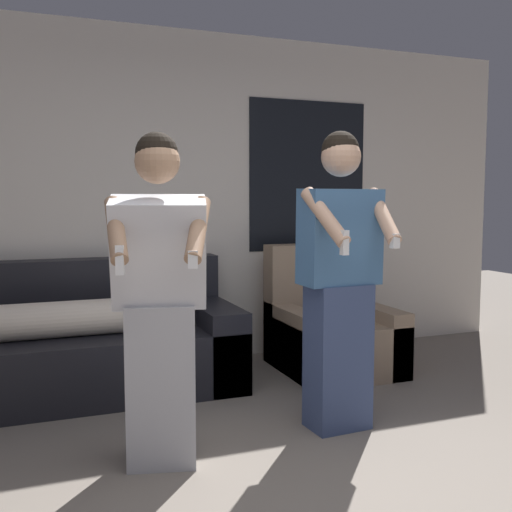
{
  "coord_description": "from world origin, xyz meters",
  "views": [
    {
      "loc": [
        -1.14,
        -1.87,
        1.36
      ],
      "look_at": [
        0.01,
        1.11,
        1.05
      ],
      "focal_mm": 42.0,
      "sensor_mm": 36.0,
      "label": 1
    }
  ],
  "objects": [
    {
      "name": "wall_back",
      "position": [
        0.02,
        2.94,
        1.35
      ],
      "size": [
        6.31,
        0.07,
        2.7
      ],
      "color": "silver",
      "rests_on": "ground_plane"
    },
    {
      "name": "couch",
      "position": [
        -0.8,
        2.42,
        0.31
      ],
      "size": [
        2.17,
        0.98,
        0.9
      ],
      "color": "black",
      "rests_on": "ground_plane"
    },
    {
      "name": "armchair",
      "position": [
        1.1,
        2.28,
        0.3
      ],
      "size": [
        0.83,
        0.93,
        0.98
      ],
      "color": "#937A60",
      "rests_on": "ground_plane"
    },
    {
      "name": "person_left",
      "position": [
        -0.53,
        1.04,
        0.84
      ],
      "size": [
        0.53,
        0.59,
        1.67
      ],
      "color": "#B2B2B7",
      "rests_on": "ground_plane"
    },
    {
      "name": "person_right",
      "position": [
        0.55,
        1.16,
        0.88
      ],
      "size": [
        0.52,
        0.48,
        1.74
      ],
      "color": "#384770",
      "rests_on": "ground_plane"
    }
  ]
}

